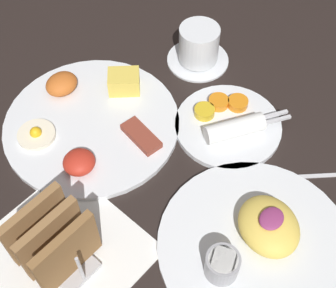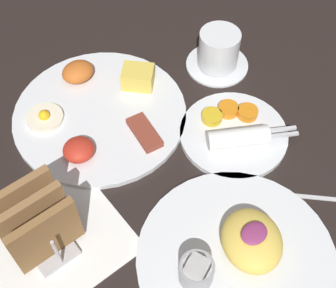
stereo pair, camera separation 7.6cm
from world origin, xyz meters
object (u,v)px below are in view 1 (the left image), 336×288
(plate_breakfast, at_px, (90,120))
(toast_rack, at_px, (53,241))
(coffee_cup, at_px, (199,47))
(plate_condiments, at_px, (229,124))
(plate_foreground, at_px, (257,242))

(plate_breakfast, bearing_deg, toast_rack, -143.45)
(toast_rack, height_order, coffee_cup, toast_rack)
(plate_breakfast, bearing_deg, coffee_cup, -9.22)
(plate_condiments, xyz_separation_m, coffee_cup, (0.09, 0.15, 0.03))
(toast_rack, bearing_deg, coffee_cup, 13.50)
(plate_foreground, bearing_deg, coffee_cup, 51.88)
(plate_breakfast, xyz_separation_m, plate_foreground, (0.00, -0.35, 0.00))
(plate_foreground, xyz_separation_m, coffee_cup, (0.24, 0.31, 0.02))
(plate_breakfast, bearing_deg, plate_condiments, -50.64)
(plate_breakfast, xyz_separation_m, toast_rack, (-0.20, -0.15, 0.04))
(plate_breakfast, relative_size, plate_foreground, 1.06)
(toast_rack, bearing_deg, plate_condiments, -6.43)
(coffee_cup, bearing_deg, toast_rack, -166.50)
(plate_foreground, bearing_deg, plate_breakfast, 90.55)
(plate_condiments, bearing_deg, coffee_cup, 57.29)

